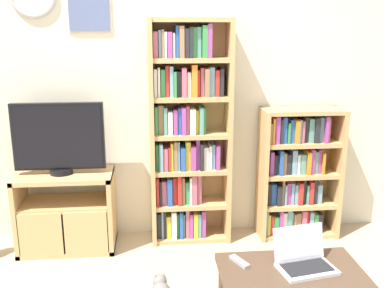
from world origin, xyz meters
TOP-DOWN VIEW (x-y plane):
  - wall_back at (-0.01, 1.77)m, footprint 6.99×0.09m
  - tv_stand at (-0.90, 1.50)m, footprint 0.77×0.41m
  - television at (-0.92, 1.51)m, footprint 0.71×0.18m
  - bookshelf_tall at (0.10, 1.60)m, footprint 0.66×0.28m
  - bookshelf_short at (1.04, 1.59)m, footprint 0.69×0.29m
  - coffee_table at (0.62, 0.27)m, footprint 0.85×0.58m
  - laptop at (0.70, 0.35)m, footprint 0.37×0.31m
  - remote_near_laptop at (0.32, 0.42)m, footprint 0.11×0.16m

SIDE VIEW (x-z plane):
  - tv_stand at x=-0.90m, z-range 0.00..0.65m
  - coffee_table at x=0.62m, z-range 0.15..0.55m
  - remote_near_laptop at x=0.32m, z-range 0.40..0.42m
  - laptop at x=0.70m, z-range 0.34..0.57m
  - bookshelf_short at x=1.04m, z-range -0.01..1.12m
  - bookshelf_tall at x=0.10m, z-range 0.00..1.87m
  - television at x=-0.92m, z-range 0.65..1.23m
  - wall_back at x=-0.01m, z-range 0.01..2.61m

